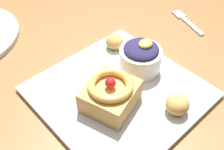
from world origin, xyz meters
The scene contains 7 objects.
dining_table centered at (0.00, 0.00, 0.64)m, with size 1.39×1.04×0.73m.
front_plate centered at (-0.06, -0.17, 0.74)m, with size 0.30×0.30×0.01m, color silver.
cake_slice centered at (-0.10, -0.18, 0.77)m, with size 0.12×0.11×0.07m.
berry_ramekin centered at (0.02, -0.15, 0.77)m, with size 0.09×0.09×0.07m.
fritter_front centered at (0.03, -0.06, 0.76)m, with size 0.04×0.04×0.04m, color tan.
fritter_middle centered at (-0.02, -0.27, 0.76)m, with size 0.04×0.04×0.04m, color tan.
fork centered at (0.26, -0.10, 0.73)m, with size 0.06×0.12×0.00m.
Camera 1 is at (-0.31, -0.42, 1.13)m, focal length 42.36 mm.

